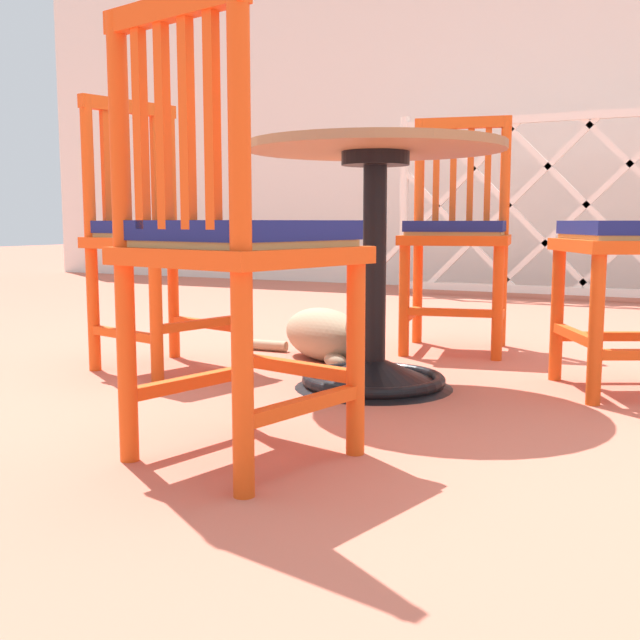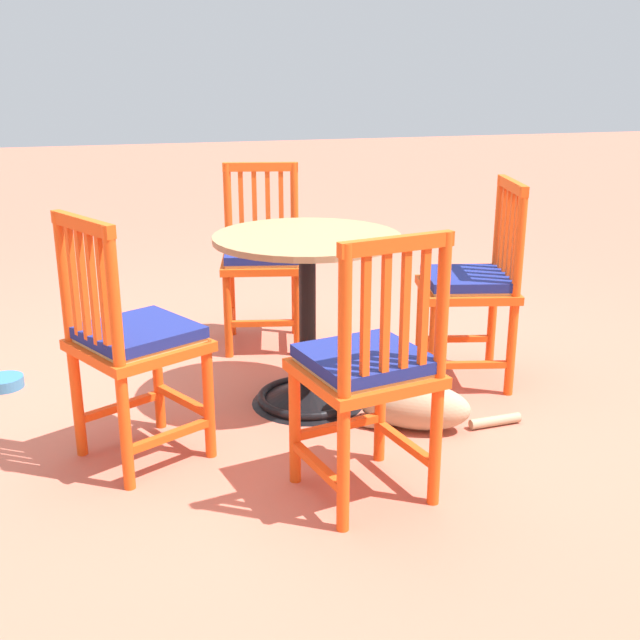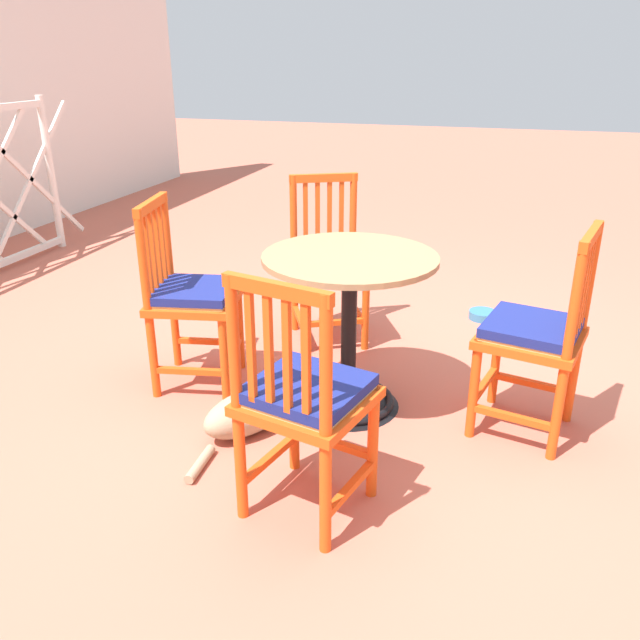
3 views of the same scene
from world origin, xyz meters
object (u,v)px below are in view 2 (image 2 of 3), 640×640
object	(u,v)px
cafe_table	(308,340)
orange_chair_at_corner	(133,343)
orange_chair_by_planter	(472,286)
orange_chair_facing_out	(262,259)
orange_chair_tucked_in	(368,371)
pet_water_bowl	(4,382)
tabby_cat	(405,404)

from	to	relation	value
cafe_table	orange_chair_at_corner	world-z (taller)	orange_chair_at_corner
cafe_table	orange_chair_by_planter	size ratio (longest dim) A/B	0.83
cafe_table	orange_chair_by_planter	distance (m)	0.78
orange_chair_facing_out	orange_chair_at_corner	xyz separation A→B (m)	(0.70, 1.10, 0.00)
orange_chair_tucked_in	pet_water_bowl	distance (m)	1.87
tabby_cat	cafe_table	bearing A→B (deg)	-46.58
orange_chair_tucked_in	pet_water_bowl	bearing A→B (deg)	-46.42
pet_water_bowl	tabby_cat	bearing A→B (deg)	151.36
orange_chair_tucked_in	tabby_cat	bearing A→B (deg)	-125.56
tabby_cat	pet_water_bowl	world-z (taller)	tabby_cat
orange_chair_tucked_in	orange_chair_by_planter	world-z (taller)	same
orange_chair_tucked_in	pet_water_bowl	world-z (taller)	orange_chair_tucked_in
orange_chair_facing_out	tabby_cat	world-z (taller)	orange_chair_facing_out
orange_chair_tucked_in	orange_chair_by_planter	distance (m)	1.14
orange_chair_by_planter	tabby_cat	xyz separation A→B (m)	(0.45, 0.37, -0.35)
cafe_table	tabby_cat	distance (m)	0.49
orange_chair_at_corner	tabby_cat	size ratio (longest dim) A/B	1.29
tabby_cat	pet_water_bowl	size ratio (longest dim) A/B	4.16
orange_chair_facing_out	orange_chair_by_planter	world-z (taller)	same
pet_water_bowl	orange_chair_at_corner	bearing A→B (deg)	123.18
tabby_cat	orange_chair_tucked_in	bearing A→B (deg)	54.44
orange_chair_at_corner	tabby_cat	distance (m)	1.09
orange_chair_facing_out	orange_chair_at_corner	distance (m)	1.30
orange_chair_at_corner	pet_water_bowl	size ratio (longest dim) A/B	5.36
orange_chair_facing_out	orange_chair_by_planter	xyz separation A→B (m)	(-0.79, 0.75, 0.00)
orange_chair_facing_out	orange_chair_by_planter	bearing A→B (deg)	136.34
orange_chair_at_corner	orange_chair_by_planter	distance (m)	1.52
cafe_table	orange_chair_by_planter	bearing A→B (deg)	-176.76
orange_chair_tucked_in	tabby_cat	size ratio (longest dim) A/B	1.29
orange_chair_at_corner	orange_chair_tucked_in	size ratio (longest dim) A/B	1.00
orange_chair_by_planter	tabby_cat	distance (m)	0.68
cafe_table	orange_chair_at_corner	distance (m)	0.80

